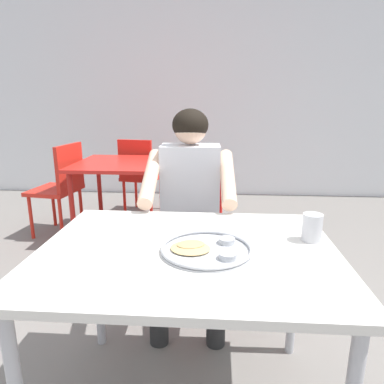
{
  "coord_description": "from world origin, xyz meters",
  "views": [
    {
      "loc": [
        0.08,
        -1.16,
        1.26
      ],
      "look_at": [
        -0.02,
        0.28,
        0.87
      ],
      "focal_mm": 32.6,
      "sensor_mm": 36.0,
      "label": 1
    }
  ],
  "objects_px": {
    "chair_foreground": "(192,221)",
    "diner_foreground": "(190,196)",
    "drinking_cup": "(312,227)",
    "chair_red_far": "(140,172)",
    "table_foreground": "(188,266)",
    "thali_tray": "(206,249)",
    "table_background_red": "(129,171)",
    "chair_red_left": "(62,183)",
    "chair_red_right": "(193,187)"
  },
  "relations": [
    {
      "from": "diner_foreground",
      "to": "table_foreground",
      "type": "bearing_deg",
      "value": -86.2
    },
    {
      "from": "table_background_red",
      "to": "chair_red_right",
      "type": "xyz_separation_m",
      "value": [
        0.59,
        -0.03,
        -0.14
      ]
    },
    {
      "from": "drinking_cup",
      "to": "chair_red_far",
      "type": "bearing_deg",
      "value": 116.84
    },
    {
      "from": "diner_foreground",
      "to": "chair_red_left",
      "type": "distance_m",
      "value": 1.77
    },
    {
      "from": "drinking_cup",
      "to": "chair_red_far",
      "type": "height_order",
      "value": "chair_red_far"
    },
    {
      "from": "chair_red_right",
      "to": "chair_red_far",
      "type": "xyz_separation_m",
      "value": [
        -0.63,
        0.64,
        -0.0
      ]
    },
    {
      "from": "table_foreground",
      "to": "table_background_red",
      "type": "distance_m",
      "value": 2.03
    },
    {
      "from": "drinking_cup",
      "to": "chair_foreground",
      "type": "xyz_separation_m",
      "value": [
        -0.53,
        0.81,
        -0.28
      ]
    },
    {
      "from": "chair_foreground",
      "to": "diner_foreground",
      "type": "height_order",
      "value": "diner_foreground"
    },
    {
      "from": "table_background_red",
      "to": "drinking_cup",
      "type": "bearing_deg",
      "value": -56.84
    },
    {
      "from": "table_background_red",
      "to": "diner_foreground",
      "type": "bearing_deg",
      "value": -61.63
    },
    {
      "from": "thali_tray",
      "to": "chair_foreground",
      "type": "distance_m",
      "value": 0.98
    },
    {
      "from": "chair_red_left",
      "to": "diner_foreground",
      "type": "bearing_deg",
      "value": -42.5
    },
    {
      "from": "chair_red_left",
      "to": "chair_red_far",
      "type": "relative_size",
      "value": 1.02
    },
    {
      "from": "chair_foreground",
      "to": "table_background_red",
      "type": "height_order",
      "value": "chair_foreground"
    },
    {
      "from": "thali_tray",
      "to": "diner_foreground",
      "type": "height_order",
      "value": "diner_foreground"
    },
    {
      "from": "table_foreground",
      "to": "chair_red_right",
      "type": "distance_m",
      "value": 1.88
    },
    {
      "from": "chair_red_right",
      "to": "chair_red_far",
      "type": "height_order",
      "value": "chair_red_far"
    },
    {
      "from": "drinking_cup",
      "to": "chair_red_left",
      "type": "xyz_separation_m",
      "value": [
        -1.82,
        1.78,
        -0.28
      ]
    },
    {
      "from": "table_foreground",
      "to": "chair_red_left",
      "type": "relative_size",
      "value": 1.28
    },
    {
      "from": "chair_foreground",
      "to": "diner_foreground",
      "type": "distance_m",
      "value": 0.31
    },
    {
      "from": "drinking_cup",
      "to": "chair_foreground",
      "type": "relative_size",
      "value": 0.13
    },
    {
      "from": "thali_tray",
      "to": "table_background_red",
      "type": "xyz_separation_m",
      "value": [
        -0.77,
        1.93,
        -0.11
      ]
    },
    {
      "from": "table_foreground",
      "to": "thali_tray",
      "type": "xyz_separation_m",
      "value": [
        0.07,
        -0.02,
        0.08
      ]
    },
    {
      "from": "chair_red_far",
      "to": "chair_red_left",
      "type": "bearing_deg",
      "value": -133.88
    },
    {
      "from": "thali_tray",
      "to": "table_background_red",
      "type": "bearing_deg",
      "value": 111.68
    },
    {
      "from": "drinking_cup",
      "to": "table_foreground",
      "type": "bearing_deg",
      "value": -167.32
    },
    {
      "from": "chair_red_right",
      "to": "table_foreground",
      "type": "bearing_deg",
      "value": -86.65
    },
    {
      "from": "table_foreground",
      "to": "thali_tray",
      "type": "relative_size",
      "value": 3.32
    },
    {
      "from": "thali_tray",
      "to": "drinking_cup",
      "type": "relative_size",
      "value": 3.08
    },
    {
      "from": "diner_foreground",
      "to": "chair_red_far",
      "type": "height_order",
      "value": "diner_foreground"
    },
    {
      "from": "table_background_red",
      "to": "chair_foreground",
      "type": "bearing_deg",
      "value": -56.82
    },
    {
      "from": "drinking_cup",
      "to": "diner_foreground",
      "type": "xyz_separation_m",
      "value": [
        -0.52,
        0.59,
        -0.05
      ]
    },
    {
      "from": "thali_tray",
      "to": "table_background_red",
      "type": "distance_m",
      "value": 2.08
    },
    {
      "from": "chair_foreground",
      "to": "chair_red_far",
      "type": "xyz_separation_m",
      "value": [
        -0.69,
        1.6,
        -0.02
      ]
    },
    {
      "from": "chair_red_left",
      "to": "drinking_cup",
      "type": "bearing_deg",
      "value": -44.36
    },
    {
      "from": "table_foreground",
      "to": "diner_foreground",
      "type": "height_order",
      "value": "diner_foreground"
    },
    {
      "from": "table_foreground",
      "to": "chair_red_left",
      "type": "xyz_separation_m",
      "value": [
        -1.34,
        1.89,
        -0.15
      ]
    },
    {
      "from": "drinking_cup",
      "to": "chair_red_right",
      "type": "relative_size",
      "value": 0.13
    },
    {
      "from": "chair_foreground",
      "to": "diner_foreground",
      "type": "relative_size",
      "value": 0.7
    },
    {
      "from": "chair_foreground",
      "to": "table_foreground",
      "type": "bearing_deg",
      "value": -86.76
    },
    {
      "from": "thali_tray",
      "to": "diner_foreground",
      "type": "xyz_separation_m",
      "value": [
        -0.12,
        0.72,
        -0.01
      ]
    },
    {
      "from": "table_foreground",
      "to": "thali_tray",
      "type": "bearing_deg",
      "value": -19.63
    },
    {
      "from": "chair_red_far",
      "to": "chair_foreground",
      "type": "bearing_deg",
      "value": -66.66
    },
    {
      "from": "table_foreground",
      "to": "chair_red_far",
      "type": "xyz_separation_m",
      "value": [
        -0.74,
        2.51,
        -0.16
      ]
    },
    {
      "from": "chair_foreground",
      "to": "chair_red_left",
      "type": "height_order",
      "value": "chair_red_left"
    },
    {
      "from": "chair_foreground",
      "to": "chair_red_far",
      "type": "bearing_deg",
      "value": 113.34
    },
    {
      "from": "table_foreground",
      "to": "chair_red_left",
      "type": "height_order",
      "value": "chair_red_left"
    },
    {
      "from": "thali_tray",
      "to": "diner_foreground",
      "type": "bearing_deg",
      "value": 99.09
    },
    {
      "from": "chair_red_right",
      "to": "chair_red_left",
      "type": "bearing_deg",
      "value": 179.35
    }
  ]
}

